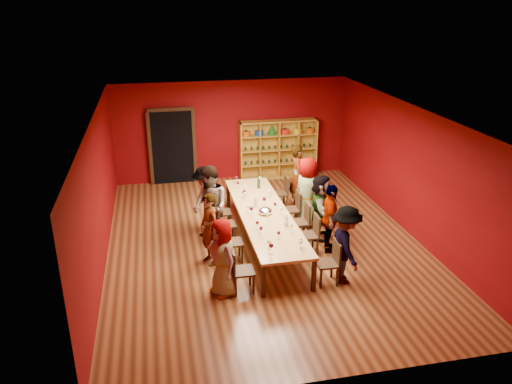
# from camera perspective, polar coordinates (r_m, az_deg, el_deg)

# --- Properties ---
(room_shell) EXTENTS (7.10, 9.10, 3.04)m
(room_shell) POSITION_cam_1_polar(r_m,az_deg,el_deg) (10.95, 0.95, 1.22)
(room_shell) COLOR #572F17
(room_shell) RESTS_ON ground
(tasting_table) EXTENTS (1.10, 4.50, 0.75)m
(tasting_table) POSITION_cam_1_polar(r_m,az_deg,el_deg) (11.25, 0.92, -2.61)
(tasting_table) COLOR tan
(tasting_table) RESTS_ON ground
(doorway) EXTENTS (1.40, 0.17, 2.30)m
(doorway) POSITION_cam_1_polar(r_m,az_deg,el_deg) (15.05, -9.54, 5.14)
(doorway) COLOR black
(doorway) RESTS_ON ground
(shelving_unit) EXTENTS (2.40, 0.40, 1.80)m
(shelving_unit) POSITION_cam_1_polar(r_m,az_deg,el_deg) (15.41, 2.51, 5.27)
(shelving_unit) COLOR #B88C29
(shelving_unit) RESTS_ON ground
(chair_person_left_0) EXTENTS (0.42, 0.42, 0.89)m
(chair_person_left_0) POSITION_cam_1_polar(r_m,az_deg,el_deg) (9.54, -1.98, -8.74)
(chair_person_left_0) COLOR black
(chair_person_left_0) RESTS_ON ground
(person_left_0) EXTENTS (0.67, 0.85, 1.54)m
(person_left_0) POSITION_cam_1_polar(r_m,az_deg,el_deg) (9.37, -3.86, -7.48)
(person_left_0) COLOR #5773B4
(person_left_0) RESTS_ON ground
(chair_person_left_1) EXTENTS (0.42, 0.42, 0.89)m
(chair_person_left_1) POSITION_cam_1_polar(r_m,az_deg,el_deg) (10.59, -3.11, -5.49)
(chair_person_left_1) COLOR black
(chair_person_left_1) RESTS_ON ground
(person_left_1) EXTENTS (0.60, 0.68, 1.57)m
(person_left_1) POSITION_cam_1_polar(r_m,az_deg,el_deg) (10.42, -5.37, -4.27)
(person_left_1) COLOR #141639
(person_left_1) RESTS_ON ground
(chair_person_left_2) EXTENTS (0.42, 0.42, 0.89)m
(chair_person_left_2) POSITION_cam_1_polar(r_m,az_deg,el_deg) (11.40, -3.81, -3.46)
(chair_person_left_2) COLOR black
(chair_person_left_2) RESTS_ON ground
(person_left_2) EXTENTS (0.79, 1.01, 1.84)m
(person_left_2) POSITION_cam_1_polar(r_m,az_deg,el_deg) (11.19, -5.24, -1.61)
(person_left_2) COLOR #131735
(person_left_2) RESTS_ON ground
(chair_person_left_3) EXTENTS (0.42, 0.42, 0.89)m
(chair_person_left_3) POSITION_cam_1_polar(r_m,az_deg,el_deg) (12.02, -4.28, -2.08)
(chair_person_left_3) COLOR black
(chair_person_left_3) RESTS_ON ground
(person_left_3) EXTENTS (0.44, 1.05, 1.61)m
(person_left_3) POSITION_cam_1_polar(r_m,az_deg,el_deg) (11.87, -5.81, -0.83)
(person_left_3) COLOR #5880B5
(person_left_3) RESTS_ON ground
(chair_person_right_0) EXTENTS (0.42, 0.42, 0.89)m
(chair_person_right_0) POSITION_cam_1_polar(r_m,az_deg,el_deg) (9.93, 8.56, -7.70)
(chair_person_right_0) COLOR black
(chair_person_right_0) RESTS_ON ground
(person_right_0) EXTENTS (0.46, 1.05, 1.59)m
(person_right_0) POSITION_cam_1_polar(r_m,az_deg,el_deg) (9.88, 10.24, -5.97)
(person_right_0) COLOR #5B7BBC
(person_right_0) RESTS_ON ground
(chair_person_right_1) EXTENTS (0.42, 0.42, 0.89)m
(chair_person_right_1) POSITION_cam_1_polar(r_m,az_deg,el_deg) (10.96, 6.37, -4.61)
(chair_person_right_1) COLOR black
(chair_person_right_1) RESTS_ON ground
(person_right_1) EXTENTS (0.65, 1.00, 1.56)m
(person_right_1) POSITION_cam_1_polar(r_m,az_deg,el_deg) (10.97, 8.46, -3.06)
(person_right_1) COLOR #4E4F54
(person_right_1) RESTS_ON ground
(chair_person_right_2) EXTENTS (0.42, 0.42, 0.89)m
(chair_person_right_2) POSITION_cam_1_polar(r_m,az_deg,el_deg) (11.55, 5.34, -3.15)
(chair_person_right_2) COLOR black
(chair_person_right_2) RESTS_ON ground
(person_right_2) EXTENTS (0.84, 1.50, 1.56)m
(person_right_2) POSITION_cam_1_polar(r_m,az_deg,el_deg) (11.56, 7.38, -1.69)
(person_right_2) COLOR white
(person_right_2) RESTS_ON ground
(chair_person_right_3) EXTENTS (0.42, 0.42, 0.89)m
(chair_person_right_3) POSITION_cam_1_polar(r_m,az_deg,el_deg) (12.20, 4.34, -1.72)
(chair_person_right_3) COLOR black
(chair_person_right_3) RESTS_ON ground
(person_right_3) EXTENTS (0.73, 0.96, 1.74)m
(person_right_3) POSITION_cam_1_polar(r_m,az_deg,el_deg) (12.15, 5.88, 0.02)
(person_right_3) COLOR #45454A
(person_right_3) RESTS_ON ground
(chair_person_right_4) EXTENTS (0.42, 0.42, 0.89)m
(chair_person_right_4) POSITION_cam_1_polar(r_m,az_deg,el_deg) (13.18, 3.04, 0.14)
(chair_person_right_4) COLOR black
(chair_person_right_4) RESTS_ON ground
(person_right_4) EXTENTS (0.57, 0.71, 1.73)m
(person_right_4) POSITION_cam_1_polar(r_m,az_deg,el_deg) (13.15, 4.78, 1.77)
(person_right_4) COLOR silver
(person_right_4) RESTS_ON ground
(wine_glass_0) EXTENTS (0.07, 0.07, 0.19)m
(wine_glass_0) POSITION_cam_1_polar(r_m,az_deg,el_deg) (9.72, 5.14, -5.60)
(wine_glass_0) COLOR silver
(wine_glass_0) RESTS_ON tasting_table
(wine_glass_1) EXTENTS (0.09, 0.09, 0.22)m
(wine_glass_1) POSITION_cam_1_polar(r_m,az_deg,el_deg) (11.54, 0.95, -0.84)
(wine_glass_1) COLOR silver
(wine_glass_1) RESTS_ON tasting_table
(wine_glass_2) EXTENTS (0.07, 0.07, 0.18)m
(wine_glass_2) POSITION_cam_1_polar(r_m,az_deg,el_deg) (10.01, 2.60, -4.73)
(wine_glass_2) COLOR silver
(wine_glass_2) RESTS_ON tasting_table
(wine_glass_3) EXTENTS (0.08, 0.08, 0.21)m
(wine_glass_3) POSITION_cam_1_polar(r_m,az_deg,el_deg) (11.86, -1.24, -0.26)
(wine_glass_3) COLOR silver
(wine_glass_3) RESTS_ON tasting_table
(wine_glass_4) EXTENTS (0.08, 0.08, 0.19)m
(wine_glass_4) POSITION_cam_1_polar(r_m,az_deg,el_deg) (11.32, 2.20, -1.44)
(wine_glass_4) COLOR silver
(wine_glass_4) RESTS_ON tasting_table
(wine_glass_5) EXTENTS (0.07, 0.07, 0.19)m
(wine_glass_5) POSITION_cam_1_polar(r_m,az_deg,el_deg) (12.60, -2.08, 1.01)
(wine_glass_5) COLOR silver
(wine_glass_5) RESTS_ON tasting_table
(wine_glass_6) EXTENTS (0.09, 0.09, 0.21)m
(wine_glass_6) POSITION_cam_1_polar(r_m,az_deg,el_deg) (12.26, -1.28, 0.54)
(wine_glass_6) COLOR silver
(wine_glass_6) RESTS_ON tasting_table
(wine_glass_7) EXTENTS (0.07, 0.07, 0.19)m
(wine_glass_7) POSITION_cam_1_polar(r_m,az_deg,el_deg) (12.91, 0.42, 1.54)
(wine_glass_7) COLOR silver
(wine_glass_7) RESTS_ON tasting_table
(wine_glass_8) EXTENTS (0.08, 0.08, 0.19)m
(wine_glass_8) POSITION_cam_1_polar(r_m,az_deg,el_deg) (11.08, 2.89, -1.96)
(wine_glass_8) COLOR silver
(wine_glass_8) RESTS_ON tasting_table
(wine_glass_9) EXTENTS (0.08, 0.08, 0.20)m
(wine_glass_9) POSITION_cam_1_polar(r_m,az_deg,el_deg) (9.65, 5.11, -5.77)
(wine_glass_9) COLOR silver
(wine_glass_9) RESTS_ON tasting_table
(wine_glass_10) EXTENTS (0.07, 0.07, 0.18)m
(wine_glass_10) POSITION_cam_1_polar(r_m,az_deg,el_deg) (10.83, 1.33, -2.56)
(wine_glass_10) COLOR silver
(wine_glass_10) RESTS_ON tasting_table
(wine_glass_11) EXTENTS (0.08, 0.08, 0.20)m
(wine_glass_11) POSITION_cam_1_polar(r_m,az_deg,el_deg) (12.10, 1.66, 0.18)
(wine_glass_11) COLOR silver
(wine_glass_11) RESTS_ON tasting_table
(wine_glass_12) EXTENTS (0.08, 0.08, 0.21)m
(wine_glass_12) POSITION_cam_1_polar(r_m,az_deg,el_deg) (11.04, -0.53, -1.96)
(wine_glass_12) COLOR silver
(wine_glass_12) RESTS_ON tasting_table
(wine_glass_13) EXTENTS (0.08, 0.08, 0.19)m
(wine_glass_13) POSITION_cam_1_polar(r_m,az_deg,el_deg) (10.31, 4.04, -3.87)
(wine_glass_13) COLOR silver
(wine_glass_13) RESTS_ON tasting_table
(wine_glass_14) EXTENTS (0.08, 0.08, 0.19)m
(wine_glass_14) POSITION_cam_1_polar(r_m,az_deg,el_deg) (9.64, 1.47, -5.75)
(wine_glass_14) COLOR silver
(wine_glass_14) RESTS_ON tasting_table
(wine_glass_15) EXTENTS (0.07, 0.07, 0.18)m
(wine_glass_15) POSITION_cam_1_polar(r_m,az_deg,el_deg) (10.50, 3.39, -3.44)
(wine_glass_15) COLOR silver
(wine_glass_15) RESTS_ON tasting_table
(wine_glass_16) EXTENTS (0.09, 0.09, 0.22)m
(wine_glass_16) POSITION_cam_1_polar(r_m,az_deg,el_deg) (9.45, 1.75, -6.20)
(wine_glass_16) COLOR silver
(wine_glass_16) RESTS_ON tasting_table
(wine_glass_17) EXTENTS (0.07, 0.07, 0.18)m
(wine_glass_17) POSITION_cam_1_polar(r_m,az_deg,el_deg) (11.20, -0.89, -1.72)
(wine_glass_17) COLOR silver
(wine_glass_17) RESTS_ON tasting_table
(wine_glass_18) EXTENTS (0.08, 0.08, 0.21)m
(wine_glass_18) POSITION_cam_1_polar(r_m,az_deg,el_deg) (12.86, 0.42, 1.54)
(wine_glass_18) COLOR silver
(wine_glass_18) RESTS_ON tasting_table
(wine_glass_19) EXTENTS (0.08, 0.08, 0.19)m
(wine_glass_19) POSITION_cam_1_polar(r_m,az_deg,el_deg) (12.03, 1.45, -0.00)
(wine_glass_19) COLOR silver
(wine_glass_19) RESTS_ON tasting_table
(wine_glass_20) EXTENTS (0.08, 0.08, 0.19)m
(wine_glass_20) POSITION_cam_1_polar(r_m,az_deg,el_deg) (10.17, 0.58, -4.20)
(wine_glass_20) COLOR silver
(wine_glass_20) RESTS_ON tasting_table
(wine_glass_21) EXTENTS (0.09, 0.09, 0.22)m
(wine_glass_21) POSITION_cam_1_polar(r_m,az_deg,el_deg) (12.87, -2.26, 1.58)
(wine_glass_21) COLOR silver
(wine_glass_21) RESTS_ON tasting_table
(wine_glass_22) EXTENTS (0.07, 0.07, 0.19)m
(wine_glass_22) POSITION_cam_1_polar(r_m,az_deg,el_deg) (10.41, 0.16, -3.57)
(wine_glass_22) COLOR silver
(wine_glass_22) RESTS_ON tasting_table
(wine_glass_23) EXTENTS (0.09, 0.09, 0.21)m
(wine_glass_23) POSITION_cam_1_polar(r_m,az_deg,el_deg) (11.97, -1.34, -0.02)
(wine_glass_23) COLOR silver
(wine_glass_23) RESTS_ON tasting_table
(spittoon_bowl) EXTENTS (0.31, 0.31, 0.17)m
(spittoon_bowl) POSITION_cam_1_polar(r_m,az_deg,el_deg) (11.13, 1.06, -2.20)
(spittoon_bowl) COLOR silver
(spittoon_bowl) RESTS_ON tasting_table
(carafe_a) EXTENTS (0.12, 0.12, 0.27)m
(carafe_a) POSITION_cam_1_polar(r_m,az_deg,el_deg) (11.49, -0.02, -1.14)
(carafe_a) COLOR silver
(carafe_a) RESTS_ON tasting_table
(carafe_b) EXTENTS (0.11, 0.11, 0.24)m
(carafe_b) POSITION_cam_1_polar(r_m,az_deg,el_deg) (10.61, 3.45, -3.27)
(carafe_b) COLOR silver
(carafe_b) RESTS_ON tasting_table
(wine_bottle) EXTENTS (0.09, 0.09, 0.32)m
(wine_bottle) POSITION_cam_1_polar(r_m,az_deg,el_deg) (12.60, 0.31, 0.98)
(wine_bottle) COLOR #133616
(wine_bottle) RESTS_ON tasting_table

